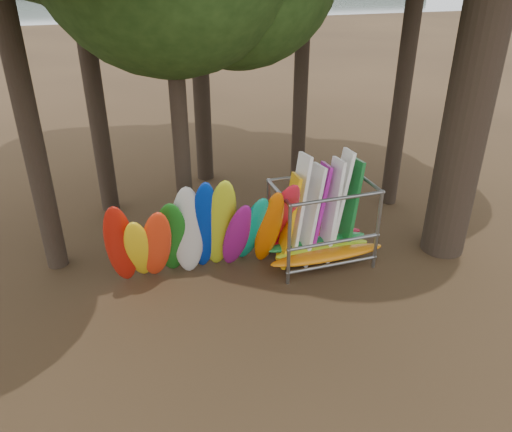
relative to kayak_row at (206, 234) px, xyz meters
name	(u,v)px	position (x,y,z in m)	size (l,w,h in m)	color
ground	(277,296)	(1.36, -1.21, -1.28)	(120.00, 120.00, 0.00)	#47331E
lake	(112,23)	(1.36, 58.79, -1.28)	(160.00, 160.00, 0.00)	gray
kayak_row	(206,234)	(0.00, 0.00, 0.00)	(4.69, 2.06, 3.03)	#B6170B
storage_rack	(321,226)	(2.99, -0.03, -0.27)	(3.09, 1.50, 2.89)	gray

